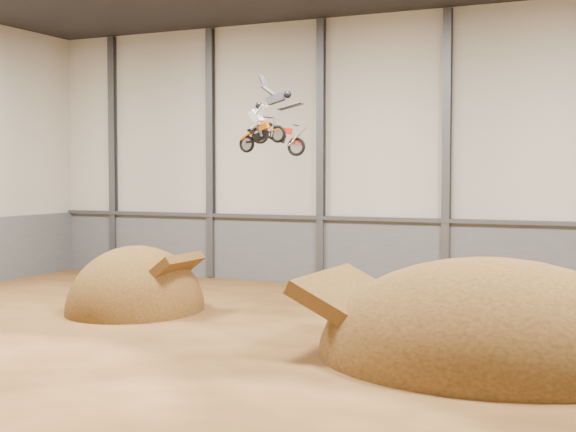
% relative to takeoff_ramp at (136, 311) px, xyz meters
% --- Properties ---
extents(floor, '(40.00, 40.00, 0.00)m').
position_rel_takeoff_ramp_xyz_m(floor, '(7.43, -3.91, 0.00)').
color(floor, '#513015').
rests_on(floor, ground).
extents(back_wall, '(40.00, 0.10, 14.00)m').
position_rel_takeoff_ramp_xyz_m(back_wall, '(7.43, 11.09, 7.00)').
color(back_wall, beige).
rests_on(back_wall, ground).
extents(lower_band_back, '(39.80, 0.18, 3.50)m').
position_rel_takeoff_ramp_xyz_m(lower_band_back, '(7.43, 10.99, 1.75)').
color(lower_band_back, '#5B5D63').
rests_on(lower_band_back, ground).
extents(steel_rail, '(39.80, 0.35, 0.20)m').
position_rel_takeoff_ramp_xyz_m(steel_rail, '(7.43, 10.84, 3.55)').
color(steel_rail, '#47494F').
rests_on(steel_rail, lower_band_back).
extents(steel_column_0, '(0.40, 0.36, 13.90)m').
position_rel_takeoff_ramp_xyz_m(steel_column_0, '(-9.24, 10.89, 7.00)').
color(steel_column_0, '#47494F').
rests_on(steel_column_0, ground).
extents(steel_column_1, '(0.40, 0.36, 13.90)m').
position_rel_takeoff_ramp_xyz_m(steel_column_1, '(-2.57, 10.89, 7.00)').
color(steel_column_1, '#47494F').
rests_on(steel_column_1, ground).
extents(steel_column_2, '(0.40, 0.36, 13.90)m').
position_rel_takeoff_ramp_xyz_m(steel_column_2, '(4.09, 10.89, 7.00)').
color(steel_column_2, '#47494F').
rests_on(steel_column_2, ground).
extents(steel_column_3, '(0.40, 0.36, 13.90)m').
position_rel_takeoff_ramp_xyz_m(steel_column_3, '(10.76, 10.89, 7.00)').
color(steel_column_3, '#47494F').
rests_on(steel_column_3, ground).
extents(takeoff_ramp, '(5.60, 6.46, 5.60)m').
position_rel_takeoff_ramp_xyz_m(takeoff_ramp, '(0.00, 0.00, 0.00)').
color(takeoff_ramp, '#402810').
rests_on(takeoff_ramp, ground).
extents(landing_ramp, '(11.12, 9.84, 6.42)m').
position_rel_takeoff_ramp_xyz_m(landing_ramp, '(15.42, -2.73, 0.00)').
color(landing_ramp, '#402810').
rests_on(landing_ramp, ground).
extents(fmx_rider_a, '(2.55, 1.04, 2.34)m').
position_rel_takeoff_ramp_xyz_m(fmx_rider_a, '(6.49, -0.78, 7.81)').
color(fmx_rider_a, '#D55A01').
extents(fmx_rider_b, '(3.78, 1.31, 3.42)m').
position_rel_takeoff_ramp_xyz_m(fmx_rider_b, '(6.46, 0.29, 8.12)').
color(fmx_rider_b, red).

